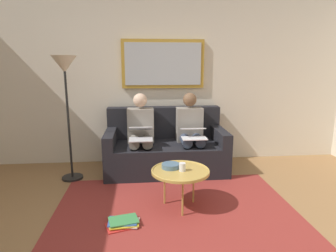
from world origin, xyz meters
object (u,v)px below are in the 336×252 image
coffee_table (180,171)px  laptop_silver (141,133)px  cup (182,167)px  laptop_white (194,133)px  framed_mirror (163,64)px  couch (165,149)px  person_left (190,130)px  standing_lamp (65,78)px  person_right (141,131)px  bowl (171,166)px  magazine_stack (123,222)px

coffee_table → laptop_silver: laptop_silver is taller
cup → laptop_white: (-0.28, -0.92, 0.15)m
framed_mirror → laptop_white: 1.22m
couch → laptop_white: (-0.36, 0.32, 0.31)m
framed_mirror → laptop_silver: framed_mirror is taller
framed_mirror → laptop_silver: bearing=62.2°
laptop_white → person_left: bearing=-90.0°
framed_mirror → person_left: framed_mirror is taller
cup → laptop_white: 0.98m
standing_lamp → cup: bearing=145.0°
laptop_silver → person_right: bearing=-90.0°
couch → person_right: bearing=10.6°
coffee_table → bowl: (0.10, -0.08, 0.04)m
magazine_stack → person_right: bearing=-97.3°
cup → person_right: bearing=-69.5°
framed_mirror → laptop_silver: 1.20m
magazine_stack → coffee_table: bearing=-152.6°
framed_mirror → bowl: 1.88m
couch → magazine_stack: couch is taller
person_right → laptop_silver: size_ratio=2.92×
couch → framed_mirror: 1.30m
bowl → laptop_white: size_ratio=0.59×
coffee_table → standing_lamp: standing_lamp is taller
bowl → person_right: person_right is taller
framed_mirror → coffee_table: (-0.06, 1.61, -1.13)m
laptop_white → bowl: bearing=64.0°
coffee_table → person_left: person_left is taller
bowl → couch: bearing=-92.0°
standing_lamp → coffee_table: bearing=145.3°
couch → framed_mirror: bearing=-90.0°
person_left → standing_lamp: standing_lamp is taller
coffee_table → person_left: bearing=-104.7°
magazine_stack → framed_mirror: bearing=-106.0°
coffee_table → person_left: size_ratio=0.55×
laptop_silver → standing_lamp: size_ratio=0.24×
laptop_silver → framed_mirror: bearing=-117.8°
person_left → magazine_stack: (0.91, 1.46, -0.58)m
framed_mirror → magazine_stack: framed_mirror is taller
couch → coffee_table: bearing=92.8°
cup → person_right: (0.44, -1.17, 0.13)m
bowl → laptop_white: (-0.40, -0.82, 0.17)m
cup → laptop_silver: (0.44, -0.94, 0.15)m
coffee_table → person_right: 1.24m
bowl → laptop_silver: bearing=-69.0°
magazine_stack → standing_lamp: (0.76, -1.27, 1.34)m
bowl → laptop_white: 0.93m
framed_mirror → person_right: (0.36, 0.46, -0.94)m
coffee_table → magazine_stack: bearing=27.4°
cup → standing_lamp: standing_lamp is taller
laptop_white → laptop_silver: 0.72m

